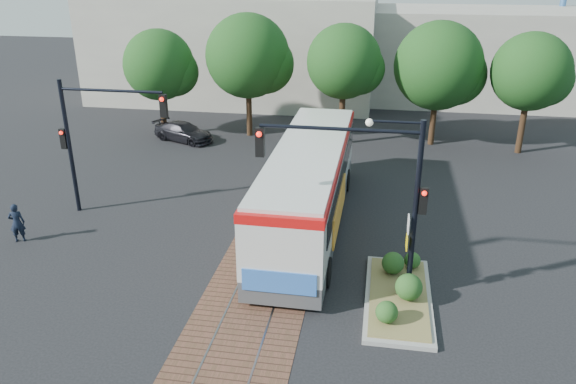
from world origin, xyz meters
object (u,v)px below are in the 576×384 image
object	(u,v)px
traffic_island	(399,290)
signal_pole_left	(91,130)
city_bus	(309,182)
parked_car	(183,132)
officer	(17,223)
signal_pole_main	(378,182)

from	to	relation	value
traffic_island	signal_pole_left	distance (m)	14.50
city_bus	traffic_island	size ratio (longest dim) A/B	2.55
signal_pole_left	parked_car	xyz separation A→B (m)	(0.05, 10.92, -3.28)
officer	parked_car	world-z (taller)	officer
city_bus	traffic_island	distance (m)	6.61
city_bus	parked_car	xyz separation A→B (m)	(-9.35, 10.66, -1.39)
traffic_island	officer	distance (m)	15.26
signal_pole_main	signal_pole_left	world-z (taller)	signal_pole_main
signal_pole_left	officer	bearing A→B (deg)	-121.51
city_bus	signal_pole_left	bearing A→B (deg)	-178.01
traffic_island	officer	world-z (taller)	officer
signal_pole_main	officer	xyz separation A→B (m)	(-14.20, 1.59, -3.33)
officer	parked_car	size ratio (longest dim) A/B	0.41
parked_car	city_bus	bearing A→B (deg)	-116.93
signal_pole_left	city_bus	bearing A→B (deg)	1.60
signal_pole_main	parked_car	size ratio (longest dim) A/B	1.49
traffic_island	officer	size ratio (longest dim) A/B	3.16
officer	signal_pole_main	bearing A→B (deg)	151.88
signal_pole_left	parked_car	world-z (taller)	signal_pole_left
traffic_island	signal_pole_main	world-z (taller)	signal_pole_main
city_bus	signal_pole_main	xyz separation A→B (m)	(2.84, -5.07, 2.19)
parked_car	signal_pole_main	bearing A→B (deg)	-120.40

